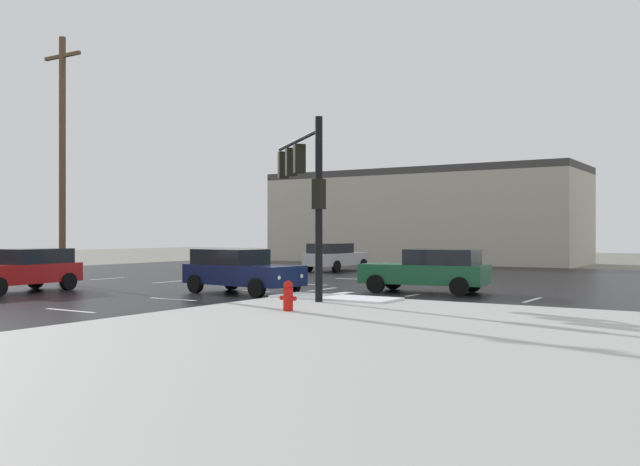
{
  "coord_description": "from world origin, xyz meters",
  "views": [
    {
      "loc": [
        16.35,
        -22.89,
        2.18
      ],
      "look_at": [
        -1.7,
        5.71,
        2.19
      ],
      "focal_mm": 39.67,
      "sensor_mm": 36.0,
      "label": 1
    }
  ],
  "objects_px": {
    "traffic_signal_mast": "(304,178)",
    "sedan_red": "(22,269)",
    "fire_hydrant": "(288,296)",
    "utility_pole_mid": "(62,156)",
    "sedan_silver": "(335,256)",
    "sedan_navy": "(240,270)",
    "sedan_green": "(429,270)"
  },
  "relations": [
    {
      "from": "sedan_red",
      "to": "sedan_green",
      "type": "height_order",
      "value": "same"
    },
    {
      "from": "traffic_signal_mast",
      "to": "fire_hydrant",
      "type": "relative_size",
      "value": 6.94
    },
    {
      "from": "sedan_red",
      "to": "utility_pole_mid",
      "type": "bearing_deg",
      "value": -151.93
    },
    {
      "from": "sedan_green",
      "to": "fire_hydrant",
      "type": "bearing_deg",
      "value": 81.74
    },
    {
      "from": "traffic_signal_mast",
      "to": "sedan_silver",
      "type": "relative_size",
      "value": 1.21
    },
    {
      "from": "sedan_navy",
      "to": "utility_pole_mid",
      "type": "distance_m",
      "value": 10.39
    },
    {
      "from": "sedan_silver",
      "to": "sedan_red",
      "type": "relative_size",
      "value": 0.98
    },
    {
      "from": "traffic_signal_mast",
      "to": "fire_hydrant",
      "type": "distance_m",
      "value": 5.34
    },
    {
      "from": "traffic_signal_mast",
      "to": "sedan_navy",
      "type": "height_order",
      "value": "traffic_signal_mast"
    },
    {
      "from": "traffic_signal_mast",
      "to": "sedan_green",
      "type": "distance_m",
      "value": 6.18
    },
    {
      "from": "sedan_silver",
      "to": "sedan_green",
      "type": "bearing_deg",
      "value": -136.21
    },
    {
      "from": "sedan_silver",
      "to": "utility_pole_mid",
      "type": "bearing_deg",
      "value": 162.93
    },
    {
      "from": "traffic_signal_mast",
      "to": "sedan_navy",
      "type": "bearing_deg",
      "value": 24.39
    },
    {
      "from": "fire_hydrant",
      "to": "sedan_navy",
      "type": "height_order",
      "value": "sedan_navy"
    },
    {
      "from": "sedan_green",
      "to": "sedan_silver",
      "type": "bearing_deg",
      "value": -52.09
    },
    {
      "from": "sedan_red",
      "to": "sedan_navy",
      "type": "height_order",
      "value": "same"
    },
    {
      "from": "sedan_green",
      "to": "sedan_navy",
      "type": "height_order",
      "value": "same"
    },
    {
      "from": "sedan_red",
      "to": "fire_hydrant",
      "type": "bearing_deg",
      "value": 81.83
    },
    {
      "from": "sedan_silver",
      "to": "sedan_navy",
      "type": "height_order",
      "value": "same"
    },
    {
      "from": "traffic_signal_mast",
      "to": "sedan_silver",
      "type": "bearing_deg",
      "value": -20.9
    },
    {
      "from": "traffic_signal_mast",
      "to": "sedan_red",
      "type": "height_order",
      "value": "traffic_signal_mast"
    },
    {
      "from": "sedan_silver",
      "to": "utility_pole_mid",
      "type": "distance_m",
      "value": 16.31
    },
    {
      "from": "sedan_green",
      "to": "sedan_navy",
      "type": "distance_m",
      "value": 6.83
    },
    {
      "from": "traffic_signal_mast",
      "to": "sedan_green",
      "type": "xyz_separation_m",
      "value": [
        2.21,
        4.86,
        -3.1
      ]
    },
    {
      "from": "traffic_signal_mast",
      "to": "utility_pole_mid",
      "type": "height_order",
      "value": "utility_pole_mid"
    },
    {
      "from": "fire_hydrant",
      "to": "utility_pole_mid",
      "type": "bearing_deg",
      "value": 163.67
    },
    {
      "from": "traffic_signal_mast",
      "to": "sedan_green",
      "type": "relative_size",
      "value": 1.18
    },
    {
      "from": "sedan_navy",
      "to": "sedan_green",
      "type": "bearing_deg",
      "value": 40.4
    },
    {
      "from": "sedan_navy",
      "to": "sedan_red",
      "type": "bearing_deg",
      "value": -145.5
    },
    {
      "from": "fire_hydrant",
      "to": "sedan_silver",
      "type": "distance_m",
      "value": 21.8
    },
    {
      "from": "fire_hydrant",
      "to": "utility_pole_mid",
      "type": "height_order",
      "value": "utility_pole_mid"
    },
    {
      "from": "sedan_red",
      "to": "utility_pole_mid",
      "type": "relative_size",
      "value": 0.44
    }
  ]
}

